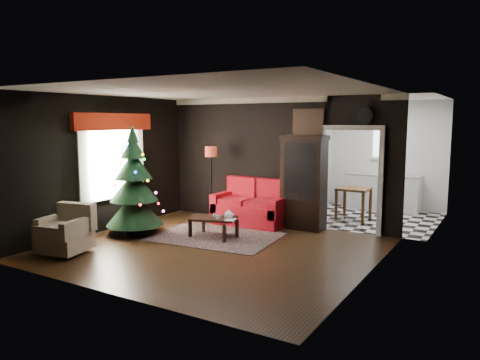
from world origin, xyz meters
The scene contains 26 objects.
floor centered at (0.00, 0.00, 0.00)m, with size 5.50×5.50×0.00m, color black.
ceiling centered at (0.00, 0.00, 2.80)m, with size 5.50×5.50×0.00m, color white.
wall_back centered at (0.00, 2.50, 1.40)m, with size 5.50×5.50×0.00m, color black.
wall_front centered at (0.00, -2.50, 1.40)m, with size 5.50×5.50×0.00m, color black.
wall_left centered at (-2.75, 0.00, 1.40)m, with size 5.50×5.50×0.00m, color black.
wall_right centered at (2.75, 0.00, 1.40)m, with size 5.50×5.50×0.00m, color black.
doorway centered at (1.70, 2.50, 1.05)m, with size 1.10×0.10×2.10m, color white, non-canonical shape.
left_window centered at (-2.71, 0.20, 1.45)m, with size 0.05×1.60×1.40m, color white.
valance centered at (-2.63, 0.20, 2.27)m, with size 0.12×2.10×0.35m, color #981C0B.
kitchen_floor centered at (1.70, 4.00, 0.00)m, with size 3.00×3.00×0.00m, color white.
kitchen_window centered at (1.70, 5.45, 1.70)m, with size 0.70×0.06×0.70m, color white.
rug centered at (-0.45, 0.71, 0.01)m, with size 2.40×1.75×0.01m, color #63495D.
loveseat centered at (-0.40, 2.05, 0.50)m, with size 1.70×0.90×1.00m, color #840309, non-canonical shape.
curio_cabinet centered at (0.75, 2.27, 0.95)m, with size 0.90×0.45×1.90m, color black, non-canonical shape.
floor_lamp centered at (-1.43, 1.99, 0.83)m, with size 0.29×0.29×1.75m, color black, non-canonical shape.
christmas_tree centered at (-1.99, 0.08, 1.05)m, with size 1.14×1.14×2.18m, color black, non-canonical shape.
armchair centered at (-2.03, -1.60, 0.46)m, with size 0.77×0.77×0.79m, color tan, non-canonical shape.
coffee_table centered at (-0.46, 0.66, 0.21)m, with size 0.87×0.52×0.39m, color black, non-canonical shape.
teapot centered at (-0.11, 0.66, 0.49)m, with size 0.18×0.18×0.17m, color silver, non-canonical shape.
cup_a centered at (-0.52, 0.77, 0.43)m, with size 0.06×0.06×0.05m, color silver.
cup_b centered at (-0.31, 0.58, 0.44)m, with size 0.07×0.07×0.06m, color beige.
book centered at (-0.11, 0.58, 0.53)m, with size 0.18×0.02×0.24m, color gray.
wall_clock centered at (1.95, 2.45, 2.38)m, with size 0.32×0.32×0.06m, color white.
painting centered at (0.75, 2.46, 2.25)m, with size 0.62×0.05×0.52m, color #A57A4D.
kitchen_counter centered at (1.70, 5.20, 0.45)m, with size 1.80×0.60×0.90m, color silver.
kitchen_table centered at (1.40, 3.70, 0.38)m, with size 0.70×0.70×0.75m, color brown, non-canonical shape.
Camera 1 is at (4.49, -6.60, 2.28)m, focal length 34.12 mm.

